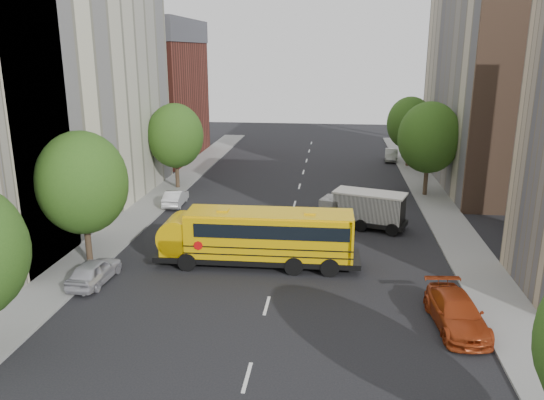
% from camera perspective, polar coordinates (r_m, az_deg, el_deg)
% --- Properties ---
extents(ground, '(120.00, 120.00, 0.00)m').
position_cam_1_polar(ground, '(33.95, 1.15, -5.18)').
color(ground, black).
rests_on(ground, ground).
extents(sidewalk_left, '(3.00, 80.00, 0.12)m').
position_cam_1_polar(sidewalk_left, '(41.16, -14.30, -1.79)').
color(sidewalk_left, slate).
rests_on(sidewalk_left, ground).
extents(sidewalk_right, '(3.00, 80.00, 0.12)m').
position_cam_1_polar(sidewalk_right, '(39.42, 18.79, -2.94)').
color(sidewalk_right, slate).
rests_on(sidewalk_right, ground).
extents(lane_markings, '(0.15, 64.00, 0.01)m').
position_cam_1_polar(lane_markings, '(43.40, 2.44, -0.47)').
color(lane_markings, silver).
rests_on(lane_markings, ground).
extents(building_left_cream, '(10.00, 26.00, 20.00)m').
position_cam_1_polar(building_left_cream, '(43.10, -23.01, 11.72)').
color(building_left_cream, beige).
rests_on(building_left_cream, ground).
extents(building_left_redbrick, '(10.00, 15.00, 13.00)m').
position_cam_1_polar(building_left_redbrick, '(63.41, -12.89, 10.30)').
color(building_left_redbrick, maroon).
rests_on(building_left_redbrick, ground).
extents(building_right_far, '(10.00, 22.00, 18.00)m').
position_cam_1_polar(building_right_far, '(53.77, 23.33, 11.19)').
color(building_right_far, '#B9AC90').
rests_on(building_right_far, ground).
extents(street_tree_1, '(5.12, 5.12, 7.90)m').
position_cam_1_polar(street_tree_1, '(31.75, -19.73, 1.75)').
color(street_tree_1, '#38281C').
rests_on(street_tree_1, ground).
extents(street_tree_2, '(4.99, 4.99, 7.71)m').
position_cam_1_polar(street_tree_2, '(48.23, -10.36, 6.81)').
color(street_tree_2, '#38281C').
rests_on(street_tree_2, ground).
extents(street_tree_4, '(5.25, 5.25, 8.10)m').
position_cam_1_polar(street_tree_4, '(46.78, 16.55, 6.45)').
color(street_tree_4, '#38281C').
rests_on(street_tree_4, ground).
extents(street_tree_5, '(4.86, 4.86, 7.51)m').
position_cam_1_polar(street_tree_5, '(58.58, 14.62, 7.99)').
color(street_tree_5, '#38281C').
rests_on(street_tree_5, ground).
extents(school_bus, '(11.94, 3.13, 3.35)m').
position_cam_1_polar(school_bus, '(30.74, -1.77, -3.75)').
color(school_bus, black).
rests_on(school_bus, ground).
extents(safari_truck, '(6.50, 3.95, 2.63)m').
position_cam_1_polar(safari_truck, '(37.99, 9.78, -0.89)').
color(safari_truck, black).
rests_on(safari_truck, ground).
extents(parked_car_0, '(1.82, 4.10, 1.37)m').
position_cam_1_polar(parked_car_0, '(30.38, -18.59, -7.26)').
color(parked_car_0, '#A9A8AF').
rests_on(parked_car_0, ground).
extents(parked_car_1, '(1.54, 3.93, 1.28)m').
position_cam_1_polar(parked_car_1, '(43.71, -10.34, 0.26)').
color(parked_car_1, silver).
rests_on(parked_car_1, ground).
extents(parked_car_3, '(2.51, 5.20, 1.46)m').
position_cam_1_polar(parked_car_3, '(25.90, 19.22, -11.33)').
color(parked_car_3, '#9B3513').
rests_on(parked_car_3, ground).
extents(parked_car_5, '(1.80, 4.14, 1.32)m').
position_cam_1_polar(parked_car_5, '(62.13, 12.71, 4.76)').
color(parked_car_5, gray).
rests_on(parked_car_5, ground).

